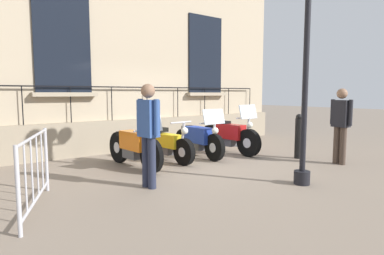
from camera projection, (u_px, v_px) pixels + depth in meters
name	position (u px, v px, depth m)	size (l,w,h in m)	color
ground_plane	(192.00, 161.00, 7.84)	(60.00, 60.00, 0.00)	gray
building_facade	(139.00, 22.00, 9.43)	(0.82, 10.25, 7.60)	tan
motorcycle_orange	(135.00, 146.00, 7.07)	(2.05, 0.68, 1.20)	black
motorcycle_yellow	(167.00, 145.00, 7.76)	(1.89, 0.59, 0.98)	black
motorcycle_blue	(199.00, 139.00, 8.28)	(1.99, 0.74, 1.24)	black
motorcycle_red	(229.00, 136.00, 8.82)	(2.12, 0.73, 1.32)	black
lamppost	(308.00, 9.00, 5.50)	(0.32, 1.02, 4.16)	black
crowd_barrier	(35.00, 170.00, 4.49)	(1.72, 0.75, 1.05)	#B7B7BF
bollard	(298.00, 136.00, 8.06)	(0.18, 0.18, 1.11)	black
pedestrian_standing	(341.00, 122.00, 7.37)	(0.53, 0.25, 1.72)	#47382D
pedestrian_walking	(148.00, 129.00, 5.51)	(0.53, 0.26, 1.77)	#23283D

